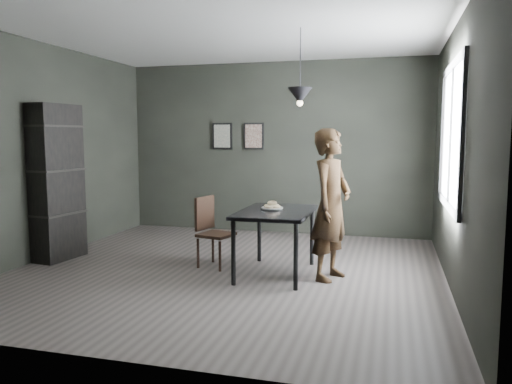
% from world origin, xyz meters
% --- Properties ---
extents(ground, '(5.00, 5.00, 0.00)m').
position_xyz_m(ground, '(0.00, 0.00, 0.00)').
color(ground, '#322E2B').
rests_on(ground, ground).
extents(back_wall, '(5.00, 0.10, 2.80)m').
position_xyz_m(back_wall, '(0.00, 2.50, 1.40)').
color(back_wall, black).
rests_on(back_wall, ground).
extents(ceiling, '(5.00, 5.00, 0.02)m').
position_xyz_m(ceiling, '(0.00, 0.00, 2.80)').
color(ceiling, silver).
rests_on(ceiling, ground).
extents(window_assembly, '(0.04, 1.96, 1.56)m').
position_xyz_m(window_assembly, '(2.47, 0.20, 1.60)').
color(window_assembly, white).
rests_on(window_assembly, ground).
extents(cafe_table, '(0.80, 1.20, 0.75)m').
position_xyz_m(cafe_table, '(0.60, 0.00, 0.67)').
color(cafe_table, black).
rests_on(cafe_table, ground).
extents(white_plate, '(0.23, 0.23, 0.01)m').
position_xyz_m(white_plate, '(0.54, 0.08, 0.76)').
color(white_plate, silver).
rests_on(white_plate, cafe_table).
extents(donut_pile, '(0.20, 0.20, 0.09)m').
position_xyz_m(donut_pile, '(0.54, 0.08, 0.79)').
color(donut_pile, beige).
rests_on(donut_pile, white_plate).
extents(woman, '(0.58, 0.71, 1.68)m').
position_xyz_m(woman, '(1.23, -0.01, 0.84)').
color(woman, black).
rests_on(woman, ground).
extents(wood_chair, '(0.45, 0.45, 0.86)m').
position_xyz_m(wood_chair, '(-0.25, 0.15, 0.49)').
color(wood_chair, black).
rests_on(wood_chair, ground).
extents(shelf_unit, '(0.46, 0.71, 2.01)m').
position_xyz_m(shelf_unit, '(-2.32, -0.02, 1.00)').
color(shelf_unit, black).
rests_on(shelf_unit, ground).
extents(pendant_lamp, '(0.28, 0.28, 0.86)m').
position_xyz_m(pendant_lamp, '(0.85, 0.10, 2.05)').
color(pendant_lamp, black).
rests_on(pendant_lamp, ground).
extents(framed_print_left, '(0.34, 0.04, 0.44)m').
position_xyz_m(framed_print_left, '(-0.90, 2.47, 1.60)').
color(framed_print_left, black).
rests_on(framed_print_left, ground).
extents(framed_print_right, '(0.34, 0.04, 0.44)m').
position_xyz_m(framed_print_right, '(-0.35, 2.47, 1.60)').
color(framed_print_right, black).
rests_on(framed_print_right, ground).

